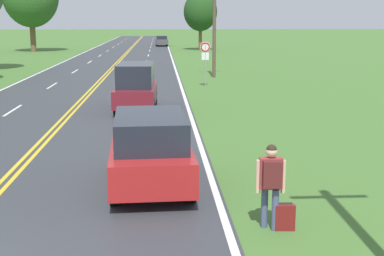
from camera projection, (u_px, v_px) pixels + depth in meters
hitchhiker_person at (271, 178)px, 10.22m from camera, size 0.57×0.42×1.69m
suitcase at (285, 217)px, 10.33m from camera, size 0.40×0.16×0.56m
traffic_sign at (205, 53)px, 31.73m from camera, size 0.60×0.10×2.69m
utility_pole_midground at (214, 24)px, 36.58m from camera, size 1.80×0.24×7.01m
tree_behind_sign at (200, 12)px, 68.66m from camera, size 4.31×4.31×7.39m
car_red_van_nearest at (151, 150)px, 12.89m from camera, size 2.06×4.05×1.79m
car_maroon_van_approaching at (136, 86)px, 23.87m from camera, size 1.87×4.39×2.08m
car_dark_grey_sedan_mid_near at (162, 41)px, 79.92m from camera, size 1.92×4.78×1.52m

